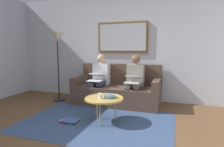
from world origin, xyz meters
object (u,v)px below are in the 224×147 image
couch (118,90)px  magazine_stack (70,120)px  cup (100,96)px  standing_lamp (57,45)px  bowl (110,96)px  person_left (135,79)px  person_right (100,77)px  laptop_silver (132,80)px  laptop_white (96,77)px  framed_mirror (122,37)px  coffee_table (104,99)px

couch → magazine_stack: 1.51m
cup → standing_lamp: bearing=-33.7°
bowl → standing_lamp: 2.10m
person_left → person_right: bearing=0.0°
person_left → magazine_stack: person_left is taller
person_right → person_left: bearing=180.0°
laptop_silver → standing_lamp: size_ratio=0.21×
couch → laptop_white: size_ratio=5.06×
bowl → person_left: size_ratio=0.17×
person_left → bowl: bearing=79.8°
person_right → bowl: bearing=119.7°
couch → framed_mirror: (0.00, -0.39, 1.24)m
couch → standing_lamp: size_ratio=1.18×
couch → bowl: size_ratio=10.01×
person_left → standing_lamp: standing_lamp is taller
laptop_silver → couch: bearing=-36.4°
coffee_table → person_right: bearing=-64.7°
bowl → person_left: person_left is taller
laptop_silver → magazine_stack: (0.87, 1.11, -0.60)m
coffee_table → bowl: bearing=-160.8°
standing_lamp → bowl: bearing=150.9°
bowl → person_left: (-0.20, -1.12, 0.16)m
framed_mirror → cup: 1.98m
cup → bowl: size_ratio=0.46×
laptop_silver → standing_lamp: standing_lamp is taller
framed_mirror → person_right: framed_mirror is taller
standing_lamp → framed_mirror: bearing=-155.3°
person_left → standing_lamp: 2.01m
coffee_table → bowl: bowl is taller
laptop_white → coffee_table: bearing=120.6°
laptop_silver → laptop_white: 0.84m
magazine_stack → standing_lamp: size_ratio=0.20×
laptop_white → person_left: bearing=-164.6°
framed_mirror → laptop_silver: 1.23m
magazine_stack → standing_lamp: standing_lamp is taller
couch → laptop_white: bearing=35.6°
person_left → coffee_table: bearing=75.6°
cup → standing_lamp: size_ratio=0.05×
framed_mirror → coffee_table: framed_mirror is taller
magazine_stack → framed_mirror: bearing=-103.9°
magazine_stack → person_right: bearing=-91.3°
magazine_stack → coffee_table: bearing=-160.8°
bowl → person_right: size_ratio=0.17×
person_right → standing_lamp: bearing=11.2°
person_right → laptop_white: size_ratio=2.95×
laptop_silver → person_right: (0.84, -0.24, -0.02)m
coffee_table → laptop_silver: bearing=-108.0°
coffee_table → person_left: bearing=-104.4°
person_right → laptop_white: (0.00, 0.23, 0.02)m
person_left → laptop_silver: (-0.00, 0.24, 0.02)m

